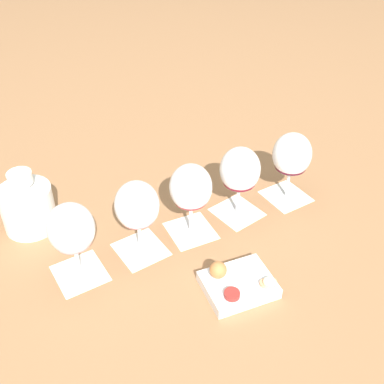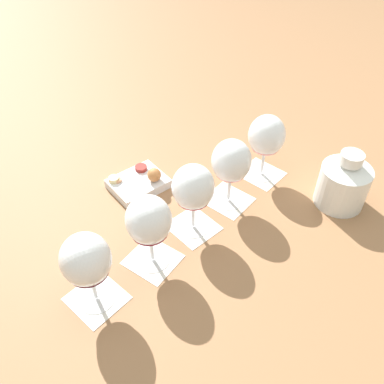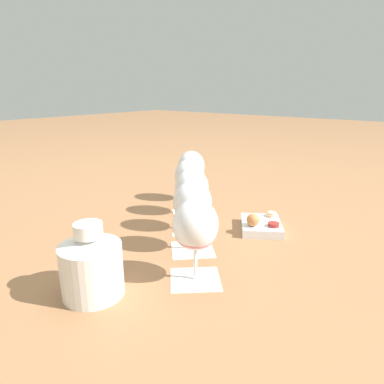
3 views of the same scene
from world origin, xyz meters
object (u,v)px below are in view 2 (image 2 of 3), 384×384
at_px(wine_glass_2, 191,190).
at_px(wine_glass_4, 86,262).
at_px(wine_glass_1, 231,164).
at_px(ceramic_vase, 344,182).
at_px(snack_dish, 139,182).
at_px(wine_glass_3, 149,223).
at_px(wine_glass_0, 266,138).

relative_size(wine_glass_2, wine_glass_4, 1.00).
relative_size(wine_glass_1, wine_glass_2, 1.00).
relative_size(wine_glass_4, ceramic_vase, 1.19).
distance_m(wine_glass_4, ceramic_vase, 0.62).
bearing_deg(ceramic_vase, wine_glass_1, -7.15).
bearing_deg(wine_glass_2, snack_dish, -52.45).
height_order(wine_glass_2, snack_dish, wine_glass_2).
bearing_deg(wine_glass_3, ceramic_vase, -164.17).
bearing_deg(wine_glass_1, wine_glass_2, 37.87).
height_order(wine_glass_3, wine_glass_4, same).
distance_m(ceramic_vase, snack_dish, 0.51).
height_order(wine_glass_0, wine_glass_3, same).
relative_size(wine_glass_1, wine_glass_3, 1.00).
distance_m(wine_glass_0, wine_glass_4, 0.54).
height_order(wine_glass_1, wine_glass_3, same).
xyz_separation_m(wine_glass_0, wine_glass_2, (0.21, 0.17, -0.00)).
bearing_deg(wine_glass_1, wine_glass_0, -139.27).
height_order(wine_glass_2, ceramic_vase, wine_glass_2).
xyz_separation_m(wine_glass_0, wine_glass_4, (0.42, 0.34, 0.00)).
xyz_separation_m(wine_glass_1, wine_glass_3, (0.20, 0.17, 0.00)).
height_order(wine_glass_3, ceramic_vase, wine_glass_3).
height_order(wine_glass_4, ceramic_vase, wine_glass_4).
distance_m(wine_glass_2, snack_dish, 0.22).
height_order(wine_glass_2, wine_glass_4, same).
relative_size(wine_glass_2, snack_dish, 1.02).
bearing_deg(snack_dish, wine_glass_4, 74.47).
bearing_deg(wine_glass_2, ceramic_vase, -173.15).
distance_m(wine_glass_4, snack_dish, 0.35).
relative_size(wine_glass_2, wine_glass_3, 1.00).
xyz_separation_m(wine_glass_1, snack_dish, (0.22, -0.08, -0.10)).
distance_m(wine_glass_2, wine_glass_4, 0.27).
bearing_deg(wine_glass_4, wine_glass_0, -140.56).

